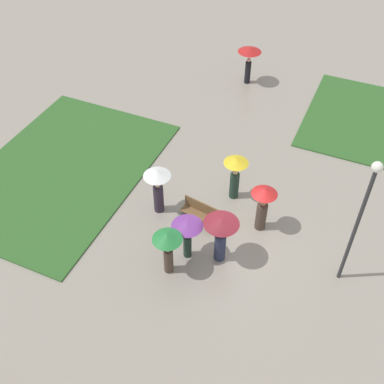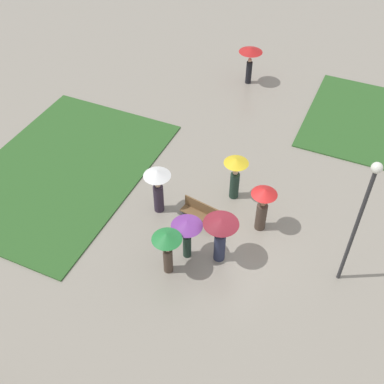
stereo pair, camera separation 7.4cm
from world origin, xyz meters
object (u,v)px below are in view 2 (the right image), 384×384
crowd_person_green (167,244)px  crowd_person_purple (187,229)px  crowd_person_white (158,184)px  lone_walker_far_path (250,55)px  crowd_person_red (263,204)px  park_bench (201,214)px  crowd_person_maroon (221,232)px  crowd_person_yellow (235,173)px  lamp_post (361,212)px

crowd_person_green → crowd_person_purple: (0.31, 0.84, -0.03)m
crowd_person_white → lone_walker_far_path: size_ratio=1.00×
crowd_person_white → lone_walker_far_path: crowd_person_white is taller
crowd_person_purple → crowd_person_red: bearing=-124.9°
park_bench → crowd_person_maroon: bearing=-37.0°
park_bench → crowd_person_yellow: (0.61, 1.78, 0.76)m
crowd_person_purple → crowd_person_yellow: bearing=-92.5°
crowd_person_green → crowd_person_purple: bearing=177.8°
lamp_post → crowd_person_maroon: lamp_post is taller
park_bench → crowd_person_green: size_ratio=0.86×
park_bench → crowd_person_green: (-0.14, -2.46, 0.92)m
crowd_person_green → crowd_person_yellow: size_ratio=0.99×
lamp_post → crowd_person_white: size_ratio=2.55×
lone_walker_far_path → crowd_person_green: bearing=137.7°
park_bench → crowd_person_yellow: size_ratio=0.84×
lamp_post → lone_walker_far_path: lamp_post is taller
crowd_person_yellow → lone_walker_far_path: 8.48m
lamp_post → crowd_person_red: lamp_post is taller
crowd_person_green → crowd_person_yellow: bearing=-172.2°
crowd_person_yellow → lone_walker_far_path: bearing=-169.2°
crowd_person_purple → crowd_person_yellow: crowd_person_yellow is taller
crowd_person_purple → crowd_person_yellow: (0.44, 3.40, -0.13)m
lamp_post → crowd_person_purple: bearing=-166.4°
crowd_person_yellow → crowd_person_maroon: (0.61, -3.06, 0.15)m
crowd_person_red → crowd_person_purple: crowd_person_red is taller
crowd_person_maroon → lone_walker_far_path: (-2.89, 11.22, 0.17)m
crowd_person_purple → lone_walker_far_path: 11.71m
crowd_person_yellow → crowd_person_red: bearing=47.1°
park_bench → crowd_person_maroon: crowd_person_maroon is taller
crowd_person_maroon → lone_walker_far_path: 11.59m
park_bench → crowd_person_white: size_ratio=0.81×
park_bench → crowd_person_yellow: crowd_person_yellow is taller
crowd_person_white → crowd_person_yellow: bearing=4.4°
crowd_person_red → lone_walker_far_path: lone_walker_far_path is taller
crowd_person_green → lone_walker_far_path: bearing=-155.1°
crowd_person_red → crowd_person_maroon: 2.10m
park_bench → lamp_post: bearing=4.7°
crowd_person_purple → crowd_person_white: size_ratio=0.88×
crowd_person_green → lone_walker_far_path: 12.50m
crowd_person_yellow → crowd_person_white: size_ratio=0.96×
crowd_person_red → crowd_person_yellow: crowd_person_red is taller
crowd_person_yellow → park_bench: bearing=-23.7°
park_bench → crowd_person_purple: (0.17, -1.62, 0.88)m
lone_walker_far_path → crowd_person_purple: bearing=139.7°
crowd_person_red → crowd_person_white: 3.84m
park_bench → crowd_person_maroon: size_ratio=0.82×
crowd_person_green → crowd_person_white: size_ratio=0.95×
crowd_person_green → crowd_person_maroon: crowd_person_maroon is taller
crowd_person_white → crowd_person_maroon: crowd_person_white is taller
crowd_person_red → crowd_person_white: (-3.77, -0.70, 0.11)m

